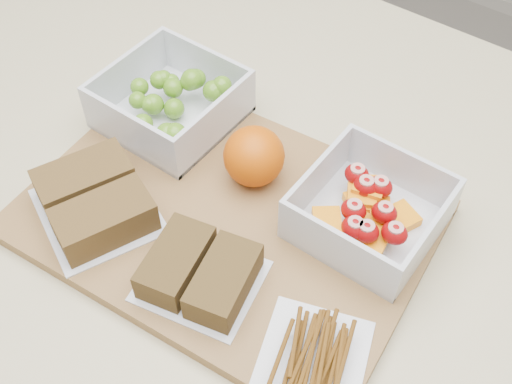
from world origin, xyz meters
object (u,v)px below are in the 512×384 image
(orange, at_px, (254,156))
(sandwich_bag_center, at_px, (200,272))
(fruit_container, at_px, (369,212))
(pretzel_bag, at_px, (312,358))
(cutting_board, at_px, (226,219))
(sandwich_bag_left, at_px, (94,201))
(grape_container, at_px, (173,103))

(orange, bearing_deg, sandwich_bag_center, -74.39)
(fruit_container, relative_size, pretzel_bag, 0.97)
(cutting_board, height_order, sandwich_bag_left, sandwich_bag_left)
(grape_container, relative_size, fruit_container, 1.06)
(grape_container, bearing_deg, orange, -7.84)
(pretzel_bag, bearing_deg, fruit_container, 103.33)
(grape_container, xyz_separation_m, sandwich_bag_center, (0.17, -0.16, -0.01))
(sandwich_bag_center, bearing_deg, sandwich_bag_left, 179.41)
(fruit_container, bearing_deg, cutting_board, -149.13)
(cutting_board, height_order, sandwich_bag_center, sandwich_bag_center)
(fruit_container, distance_m, pretzel_bag, 0.17)
(orange, distance_m, sandwich_bag_left, 0.18)
(grape_container, relative_size, sandwich_bag_left, 0.88)
(sandwich_bag_left, bearing_deg, sandwich_bag_center, -0.59)
(grape_container, xyz_separation_m, fruit_container, (0.27, -0.00, -0.00))
(fruit_container, height_order, sandwich_bag_center, fruit_container)
(cutting_board, bearing_deg, pretzel_bag, -32.86)
(grape_container, xyz_separation_m, sandwich_bag_left, (0.03, -0.16, -0.01))
(fruit_container, xyz_separation_m, orange, (-0.14, -0.02, 0.01))
(fruit_container, bearing_deg, sandwich_bag_left, -147.09)
(orange, relative_size, sandwich_bag_left, 0.41)
(pretzel_bag, bearing_deg, cutting_board, 152.16)
(fruit_container, relative_size, sandwich_bag_center, 1.04)
(fruit_container, height_order, sandwich_bag_left, fruit_container)
(sandwich_bag_left, xyz_separation_m, pretzel_bag, (0.28, -0.01, -0.01))
(cutting_board, height_order, fruit_container, fruit_container)
(cutting_board, xyz_separation_m, sandwich_bag_left, (-0.11, -0.08, 0.03))
(cutting_board, xyz_separation_m, pretzel_bag, (0.17, -0.09, 0.02))
(sandwich_bag_left, relative_size, pretzel_bag, 1.18)
(cutting_board, distance_m, grape_container, 0.17)
(grape_container, height_order, sandwich_bag_left, grape_container)
(sandwich_bag_center, bearing_deg, pretzel_bag, -3.38)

